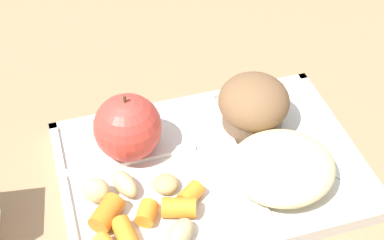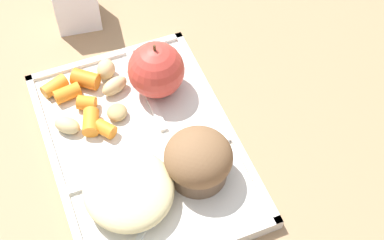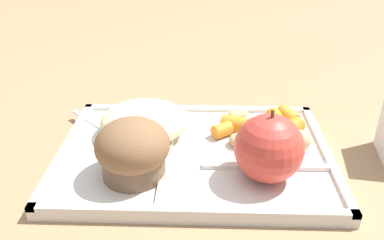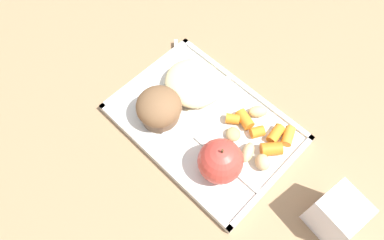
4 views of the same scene
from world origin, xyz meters
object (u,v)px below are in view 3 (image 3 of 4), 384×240
(plastic_fork, at_px, (111,134))
(lunch_tray, at_px, (195,155))
(bran_muffin, at_px, (133,150))
(green_apple, at_px, (269,148))

(plastic_fork, bearing_deg, lunch_tray, 161.53)
(lunch_tray, relative_size, bran_muffin, 4.02)
(bran_muffin, bearing_deg, green_apple, 180.00)
(lunch_tray, xyz_separation_m, green_apple, (-0.08, 0.05, 0.04))
(lunch_tray, height_order, bran_muffin, bran_muffin)
(bran_muffin, relative_size, plastic_fork, 0.67)
(bran_muffin, bearing_deg, plastic_fork, -62.31)
(bran_muffin, bearing_deg, lunch_tray, -143.83)
(bran_muffin, xyz_separation_m, plastic_fork, (0.05, -0.09, -0.03))
(green_apple, relative_size, plastic_fork, 0.68)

